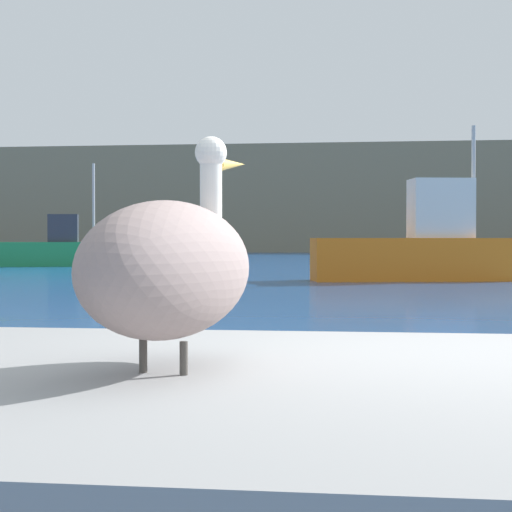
{
  "coord_description": "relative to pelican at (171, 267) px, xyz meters",
  "views": [
    {
      "loc": [
        -0.57,
        -3.89,
        1.22
      ],
      "look_at": [
        -3.73,
        21.91,
        0.7
      ],
      "focal_mm": 58.9,
      "sensor_mm": 36.0,
      "label": 1
    }
  ],
  "objects": [
    {
      "name": "fishing_boat_green",
      "position": [
        -12.64,
        33.3,
        -0.36
      ],
      "size": [
        5.31,
        2.67,
        4.63
      ],
      "rotation": [
        0.0,
        0.0,
        0.27
      ],
      "color": "#1E8C4C",
      "rests_on": "ground"
    },
    {
      "name": "ground_plane",
      "position": [
        1.26,
        0.87,
        -1.11
      ],
      "size": [
        260.0,
        260.0,
        0.0
      ],
      "primitive_type": "plane",
      "color": "#194C93"
    },
    {
      "name": "pier_dock",
      "position": [
        -0.0,
        -0.01,
        -0.75
      ],
      "size": [
        3.33,
        2.82,
        0.73
      ],
      "primitive_type": "cube",
      "color": "#969696",
      "rests_on": "ground"
    },
    {
      "name": "fishing_boat_orange",
      "position": [
        2.47,
        21.95,
        -0.14
      ],
      "size": [
        6.1,
        2.61,
        4.55
      ],
      "rotation": [
        0.0,
        0.0,
        0.18
      ],
      "color": "orange",
      "rests_on": "ground"
    },
    {
      "name": "pelican",
      "position": [
        0.0,
        0.0,
        0.0
      ],
      "size": [
        0.71,
        1.32,
        0.91
      ],
      "rotation": [
        0.0,
        0.0,
        1.33
      ],
      "color": "gray",
      "rests_on": "pier_dock"
    },
    {
      "name": "hillside_backdrop",
      "position": [
        1.26,
        78.42,
        3.84
      ],
      "size": [
        140.0,
        11.74,
        9.9
      ],
      "primitive_type": "cube",
      "color": "#7F755B",
      "rests_on": "ground"
    }
  ]
}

